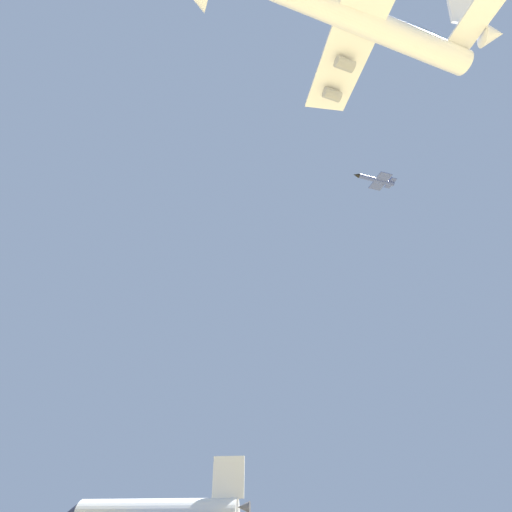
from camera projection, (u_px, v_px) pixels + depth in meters
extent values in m
ellipsoid|color=white|center=(96.00, 507.00, 82.64)|extent=(6.77, 4.63, 2.40)
cube|color=white|center=(229.00, 477.00, 82.39)|extent=(6.43, 1.24, 7.60)
cone|color=#595960|center=(244.00, 507.00, 79.13)|extent=(2.61, 2.43, 2.20)
cylinder|color=white|center=(351.00, 16.00, 97.44)|extent=(65.41, 31.51, 6.40)
cone|color=white|center=(493.00, 35.00, 101.60)|extent=(5.32, 6.04, 5.76)
cube|color=white|center=(359.00, 21.00, 97.31)|extent=(21.43, 59.88, 13.96)
cylinder|color=gray|center=(332.00, 95.00, 116.87)|extent=(5.76, 4.66, 3.00)
cylinder|color=gray|center=(345.00, 64.00, 106.69)|extent=(5.76, 4.66, 3.00)
cube|color=white|center=(464.00, 9.00, 103.66)|extent=(8.38, 4.23, 10.30)
cube|color=white|center=(468.00, 31.00, 100.97)|extent=(10.44, 22.45, 5.42)
cylinder|color=#38478C|center=(376.00, 180.00, 135.86)|extent=(12.76, 5.72, 1.50)
cone|color=black|center=(356.00, 175.00, 134.00)|extent=(2.38, 2.08, 1.50)
cube|color=#38478C|center=(380.00, 181.00, 136.13)|extent=(6.80, 9.01, 0.24)
cube|color=#38478C|center=(390.00, 179.00, 138.32)|extent=(2.33, 0.98, 2.60)
cube|color=#38478C|center=(391.00, 183.00, 137.34)|extent=(3.48, 5.19, 0.20)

